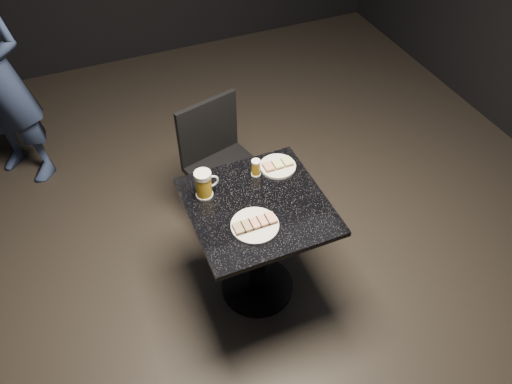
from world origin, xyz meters
TOP-DOWN VIEW (x-y plane):
  - floor at (0.00, 0.00)m, footprint 6.00×6.00m
  - plate_large at (-0.07, -0.13)m, footprint 0.24×0.24m
  - plate_small at (0.21, 0.21)m, footprint 0.20×0.20m
  - table at (0.00, 0.00)m, footprint 0.70×0.70m
  - beer_mug at (-0.23, 0.17)m, footprint 0.13×0.09m
  - beer_tumbler at (0.08, 0.21)m, footprint 0.05×0.05m
  - chair at (0.02, 0.66)m, footprint 0.52×0.52m
  - canapes_on_plate_large at (-0.07, -0.13)m, footprint 0.22×0.07m
  - canapes_on_plate_small at (0.21, 0.21)m, footprint 0.16×0.07m

SIDE VIEW (x-z plane):
  - floor at x=0.00m, z-range 0.00..0.00m
  - chair at x=0.02m, z-range 0.06..0.94m
  - table at x=0.00m, z-range 0.13..0.88m
  - plate_large at x=-0.07m, z-range 0.75..0.76m
  - plate_small at x=0.21m, z-range 0.75..0.76m
  - canapes_on_plate_large at x=-0.07m, z-range 0.76..0.78m
  - canapes_on_plate_small at x=0.21m, z-range 0.76..0.78m
  - beer_tumbler at x=0.08m, z-range 0.75..0.85m
  - beer_mug at x=-0.23m, z-range 0.75..0.91m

